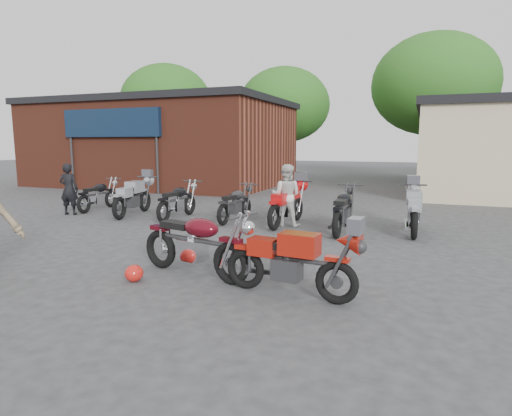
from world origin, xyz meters
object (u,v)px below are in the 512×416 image
(vintage_motorcycle, at_px, (195,239))
(helmet, at_px, (134,273))
(row_bike_0, at_px, (98,194))
(person_light, at_px, (286,195))
(row_bike_4, at_px, (287,202))
(row_bike_5, at_px, (344,207))
(row_bike_6, at_px, (414,208))
(sportbike, at_px, (292,258))
(person_dark, at_px, (69,189))
(row_bike_3, at_px, (236,202))
(row_bike_2, at_px, (178,199))
(row_bike_1, at_px, (133,195))

(vintage_motorcycle, height_order, helmet, vintage_motorcycle)
(row_bike_0, bearing_deg, person_light, -97.44)
(helmet, distance_m, row_bike_4, 5.40)
(row_bike_5, height_order, row_bike_6, row_bike_6)
(vintage_motorcycle, relative_size, sportbike, 1.11)
(row_bike_6, bearing_deg, row_bike_4, 89.74)
(row_bike_4, height_order, row_bike_5, row_bike_4)
(person_dark, xyz_separation_m, row_bike_5, (8.13, 0.45, -0.17))
(vintage_motorcycle, distance_m, row_bike_3, 4.97)
(sportbike, xyz_separation_m, row_bike_4, (-1.63, 5.05, 0.06))
(row_bike_0, distance_m, row_bike_6, 9.51)
(sportbike, distance_m, row_bike_5, 4.70)
(vintage_motorcycle, distance_m, row_bike_6, 5.84)
(helmet, bearing_deg, row_bike_5, 64.33)
(helmet, bearing_deg, person_dark, 141.86)
(sportbike, xyz_separation_m, person_dark, (-8.23, 4.25, 0.22))
(row_bike_3, bearing_deg, person_light, -93.80)
(row_bike_5, bearing_deg, row_bike_6, -71.92)
(row_bike_6, bearing_deg, row_bike_2, 89.86)
(sportbike, bearing_deg, row_bike_0, 152.36)
(sportbike, distance_m, person_dark, 9.26)
(person_dark, relative_size, row_bike_1, 0.74)
(helmet, relative_size, row_bike_6, 0.14)
(row_bike_5, bearing_deg, row_bike_4, 77.08)
(sportbike, distance_m, row_bike_6, 5.43)
(row_bike_2, bearing_deg, row_bike_1, 89.28)
(sportbike, xyz_separation_m, row_bike_1, (-6.38, 4.87, 0.05))
(vintage_motorcycle, relative_size, row_bike_1, 1.02)
(row_bike_3, height_order, row_bike_5, row_bike_5)
(person_light, bearing_deg, person_dark, 1.19)
(row_bike_2, bearing_deg, sportbike, -135.75)
(person_light, distance_m, row_bike_6, 3.13)
(helmet, bearing_deg, row_bike_4, 80.92)
(sportbike, relative_size, row_bike_1, 0.91)
(row_bike_3, bearing_deg, row_bike_1, 96.89)
(row_bike_0, bearing_deg, row_bike_5, -98.33)
(person_dark, relative_size, row_bike_5, 0.74)
(vintage_motorcycle, bearing_deg, row_bike_4, 102.59)
(row_bike_4, xyz_separation_m, row_bike_5, (1.54, -0.35, -0.01))
(vintage_motorcycle, relative_size, row_bike_6, 1.02)
(sportbike, distance_m, row_bike_3, 5.98)
(row_bike_0, distance_m, row_bike_3, 4.90)
(row_bike_4, xyz_separation_m, row_bike_6, (3.12, 0.17, -0.01))
(row_bike_1, bearing_deg, vintage_motorcycle, -142.85)
(person_dark, height_order, row_bike_3, person_dark)
(row_bike_0, height_order, row_bike_2, row_bike_2)
(row_bike_0, xyz_separation_m, row_bike_4, (6.40, -0.21, 0.08))
(person_light, bearing_deg, row_bike_4, -90.31)
(row_bike_2, height_order, row_bike_4, row_bike_4)
(row_bike_2, relative_size, row_bike_4, 0.92)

